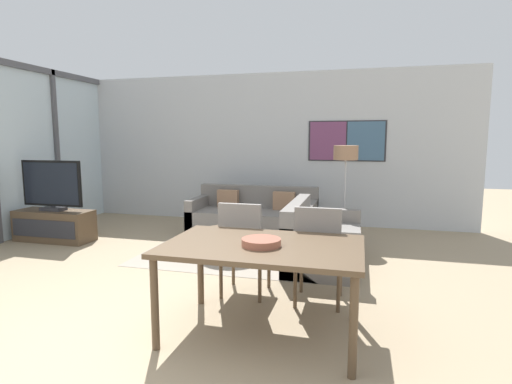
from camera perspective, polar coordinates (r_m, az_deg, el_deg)
The scene contains 13 objects.
ground_plane at distance 3.28m, azimuth -25.75°, elevation -22.18°, with size 24.00×24.00×0.00m, color #9E896B.
wall_back at distance 7.64m, azimuth 0.47°, elevation 6.22°, with size 7.87×0.09×2.80m.
area_rug at distance 5.55m, azimuth -3.74°, elevation -9.00°, with size 2.44×1.60×0.01m.
tv_console at distance 7.01m, azimuth -26.85°, elevation -4.31°, with size 1.22×0.46×0.48m.
television at distance 6.92m, azimuth -27.16°, elevation 0.78°, with size 1.05×0.20×0.78m.
sofa_main at distance 6.68m, azimuth -0.28°, elevation -3.79°, with size 2.06×0.88×0.79m.
sofa_side at distance 5.20m, azimuth 8.90°, elevation -7.20°, with size 0.88×1.50×0.79m.
coffee_table at distance 5.48m, azimuth -3.76°, elevation -6.36°, with size 0.81×0.81×0.35m.
dining_table at distance 3.23m, azimuth 0.96°, elevation -8.67°, with size 1.57×1.01×0.76m.
dining_chair_left at distance 4.03m, azimuth -1.84°, elevation -7.61°, with size 0.46×0.46×0.97m.
dining_chair_centre at distance 3.86m, azimuth 8.92°, elevation -8.40°, with size 0.46×0.46×0.97m.
fruit_bowl at distance 3.14m, azimuth 0.75°, elevation -7.10°, with size 0.31×0.31×0.06m.
floor_lamp at distance 6.29m, azimuth 12.68°, elevation 4.59°, with size 0.37×0.37×1.49m.
Camera 1 is at (1.92, -2.13, 1.59)m, focal length 28.00 mm.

